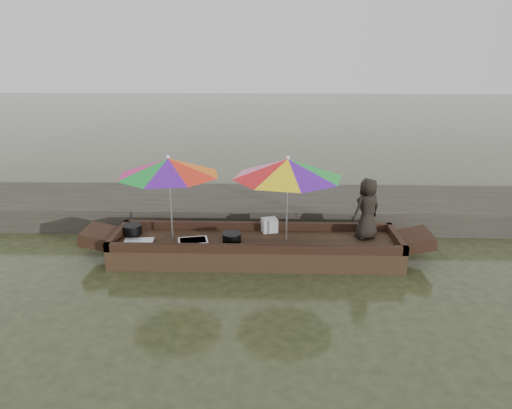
{
  "coord_description": "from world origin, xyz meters",
  "views": [
    {
      "loc": [
        0.23,
        -7.6,
        3.49
      ],
      "look_at": [
        0.0,
        0.1,
        1.0
      ],
      "focal_mm": 32.0,
      "sensor_mm": 36.0,
      "label": 1
    }
  ],
  "objects_px": {
    "boat_hull": "(256,250)",
    "vendor": "(367,209)",
    "charcoal_grill": "(232,238)",
    "tray_scallop": "(139,243)",
    "umbrella_bow": "(170,199)",
    "tray_crayfish": "(193,242)",
    "cooking_pot": "(132,230)",
    "supply_bag": "(269,225)",
    "umbrella_stern": "(287,200)"
  },
  "relations": [
    {
      "from": "tray_crayfish",
      "to": "vendor",
      "type": "bearing_deg",
      "value": 7.84
    },
    {
      "from": "tray_crayfish",
      "to": "charcoal_grill",
      "type": "relative_size",
      "value": 1.54
    },
    {
      "from": "tray_crayfish",
      "to": "vendor",
      "type": "distance_m",
      "value": 3.16
    },
    {
      "from": "boat_hull",
      "to": "umbrella_bow",
      "type": "bearing_deg",
      "value": 180.0
    },
    {
      "from": "vendor",
      "to": "cooking_pot",
      "type": "bearing_deg",
      "value": -29.83
    },
    {
      "from": "supply_bag",
      "to": "charcoal_grill",
      "type": "bearing_deg",
      "value": -141.8
    },
    {
      "from": "boat_hull",
      "to": "cooking_pot",
      "type": "relative_size",
      "value": 14.9
    },
    {
      "from": "charcoal_grill",
      "to": "umbrella_stern",
      "type": "relative_size",
      "value": 0.17
    },
    {
      "from": "vendor",
      "to": "umbrella_bow",
      "type": "xyz_separation_m",
      "value": [
        -3.49,
        -0.2,
        0.21
      ]
    },
    {
      "from": "cooking_pot",
      "to": "umbrella_bow",
      "type": "relative_size",
      "value": 0.19
    },
    {
      "from": "tray_scallop",
      "to": "vendor",
      "type": "relative_size",
      "value": 0.45
    },
    {
      "from": "umbrella_bow",
      "to": "tray_crayfish",
      "type": "bearing_deg",
      "value": -29.43
    },
    {
      "from": "cooking_pot",
      "to": "charcoal_grill",
      "type": "distance_m",
      "value": 1.9
    },
    {
      "from": "cooking_pot",
      "to": "supply_bag",
      "type": "relative_size",
      "value": 1.22
    },
    {
      "from": "charcoal_grill",
      "to": "vendor",
      "type": "height_order",
      "value": "vendor"
    },
    {
      "from": "charcoal_grill",
      "to": "umbrella_bow",
      "type": "xyz_separation_m",
      "value": [
        -1.07,
        0.08,
        0.7
      ]
    },
    {
      "from": "boat_hull",
      "to": "tray_scallop",
      "type": "relative_size",
      "value": 10.03
    },
    {
      "from": "charcoal_grill",
      "to": "supply_bag",
      "type": "distance_m",
      "value": 0.85
    },
    {
      "from": "cooking_pot",
      "to": "tray_crayfish",
      "type": "distance_m",
      "value": 1.3
    },
    {
      "from": "boat_hull",
      "to": "charcoal_grill",
      "type": "xyz_separation_m",
      "value": [
        -0.43,
        -0.08,
        0.25
      ]
    },
    {
      "from": "supply_bag",
      "to": "vendor",
      "type": "height_order",
      "value": "vendor"
    },
    {
      "from": "umbrella_stern",
      "to": "charcoal_grill",
      "type": "bearing_deg",
      "value": -175.51
    },
    {
      "from": "umbrella_stern",
      "to": "boat_hull",
      "type": "bearing_deg",
      "value": 180.0
    },
    {
      "from": "tray_scallop",
      "to": "supply_bag",
      "type": "bearing_deg",
      "value": 16.62
    },
    {
      "from": "tray_scallop",
      "to": "umbrella_bow",
      "type": "height_order",
      "value": "umbrella_bow"
    },
    {
      "from": "tray_crayfish",
      "to": "supply_bag",
      "type": "height_order",
      "value": "supply_bag"
    },
    {
      "from": "tray_scallop",
      "to": "umbrella_stern",
      "type": "xyz_separation_m",
      "value": [
        2.61,
        0.24,
        0.74
      ]
    },
    {
      "from": "vendor",
      "to": "umbrella_stern",
      "type": "distance_m",
      "value": 1.47
    },
    {
      "from": "tray_scallop",
      "to": "supply_bag",
      "type": "distance_m",
      "value": 2.4
    },
    {
      "from": "supply_bag",
      "to": "tray_crayfish",
      "type": "bearing_deg",
      "value": -153.11
    },
    {
      "from": "umbrella_bow",
      "to": "cooking_pot",
      "type": "bearing_deg",
      "value": 163.3
    },
    {
      "from": "umbrella_stern",
      "to": "cooking_pot",
      "type": "bearing_deg",
      "value": 175.17
    },
    {
      "from": "boat_hull",
      "to": "charcoal_grill",
      "type": "distance_m",
      "value": 0.5
    },
    {
      "from": "tray_scallop",
      "to": "supply_bag",
      "type": "xyz_separation_m",
      "value": [
        2.3,
        0.69,
        0.1
      ]
    },
    {
      "from": "vendor",
      "to": "tray_crayfish",
      "type": "bearing_deg",
      "value": -21.4
    },
    {
      "from": "cooking_pot",
      "to": "supply_bag",
      "type": "distance_m",
      "value": 2.56
    },
    {
      "from": "cooking_pot",
      "to": "boat_hull",
      "type": "bearing_deg",
      "value": -5.97
    },
    {
      "from": "tray_crayfish",
      "to": "umbrella_stern",
      "type": "xyz_separation_m",
      "value": [
        1.64,
        0.23,
        0.73
      ]
    },
    {
      "from": "charcoal_grill",
      "to": "umbrella_stern",
      "type": "xyz_separation_m",
      "value": [
        0.97,
        0.08,
        0.7
      ]
    },
    {
      "from": "tray_scallop",
      "to": "umbrella_stern",
      "type": "bearing_deg",
      "value": 5.2
    },
    {
      "from": "boat_hull",
      "to": "supply_bag",
      "type": "relative_size",
      "value": 18.25
    },
    {
      "from": "boat_hull",
      "to": "vendor",
      "type": "xyz_separation_m",
      "value": [
        1.99,
        0.2,
        0.74
      ]
    },
    {
      "from": "charcoal_grill",
      "to": "umbrella_bow",
      "type": "distance_m",
      "value": 1.28
    },
    {
      "from": "tray_crayfish",
      "to": "supply_bag",
      "type": "relative_size",
      "value": 1.82
    },
    {
      "from": "vendor",
      "to": "boat_hull",
      "type": "bearing_deg",
      "value": -23.6
    },
    {
      "from": "vendor",
      "to": "charcoal_grill",
      "type": "bearing_deg",
      "value": -22.79
    },
    {
      "from": "boat_hull",
      "to": "tray_scallop",
      "type": "height_order",
      "value": "tray_scallop"
    },
    {
      "from": "supply_bag",
      "to": "umbrella_stern",
      "type": "distance_m",
      "value": 0.84
    },
    {
      "from": "cooking_pot",
      "to": "tray_crayfish",
      "type": "xyz_separation_m",
      "value": [
        1.21,
        -0.47,
        -0.05
      ]
    },
    {
      "from": "umbrella_stern",
      "to": "tray_scallop",
      "type": "bearing_deg",
      "value": -174.8
    }
  ]
}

